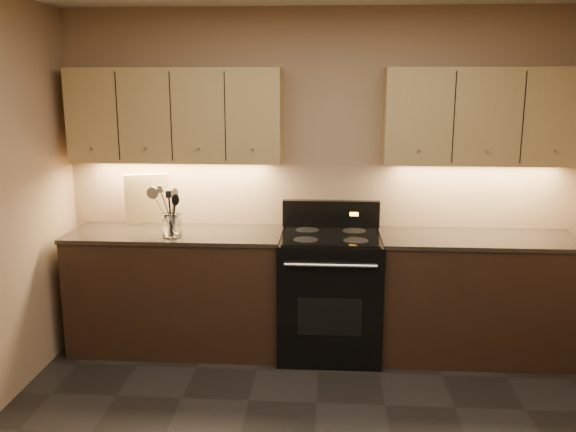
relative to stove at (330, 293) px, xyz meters
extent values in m
cube|color=#99765A|center=(-0.08, 0.32, 0.82)|extent=(4.00, 0.04, 2.60)
cube|color=black|center=(-1.18, 0.02, -0.03)|extent=(1.60, 0.60, 0.90)
cube|color=#392F24|center=(-1.18, 0.02, 0.44)|extent=(1.62, 0.62, 0.03)
cube|color=black|center=(1.10, 0.02, -0.03)|extent=(1.44, 0.60, 0.90)
cube|color=#392F24|center=(1.10, 0.02, 0.44)|extent=(1.46, 0.62, 0.03)
cube|color=black|center=(0.00, -0.01, -0.02)|extent=(0.76, 0.65, 0.92)
cube|color=black|center=(0.00, -0.01, 0.45)|extent=(0.70, 0.60, 0.01)
cube|color=black|center=(0.00, 0.28, 0.55)|extent=(0.76, 0.07, 0.22)
cube|color=orange|center=(0.18, 0.24, 0.56)|extent=(0.06, 0.00, 0.03)
cylinder|color=silver|center=(0.00, -0.35, 0.32)|extent=(0.65, 0.02, 0.02)
cube|color=black|center=(0.00, -0.33, -0.07)|extent=(0.46, 0.00, 0.28)
cylinder|color=black|center=(-0.18, -0.16, 0.45)|extent=(0.18, 0.18, 0.00)
cylinder|color=black|center=(0.18, -0.16, 0.45)|extent=(0.18, 0.18, 0.00)
cylinder|color=black|center=(-0.18, 0.14, 0.45)|extent=(0.18, 0.18, 0.00)
cylinder|color=black|center=(0.18, 0.14, 0.45)|extent=(0.18, 0.18, 0.00)
cube|color=tan|center=(-1.18, 0.17, 1.32)|extent=(1.60, 0.30, 0.70)
cube|color=tan|center=(1.10, 0.17, 1.32)|extent=(1.44, 0.30, 0.70)
cube|color=#B2B5BA|center=(-1.38, 0.31, 0.64)|extent=(0.08, 0.01, 0.12)
cylinder|color=white|center=(-1.17, -0.12, 0.54)|extent=(0.18, 0.18, 0.17)
cylinder|color=white|center=(-1.17, -0.12, 0.46)|extent=(0.14, 0.14, 0.02)
cube|color=tan|center=(-1.47, 0.26, 0.66)|extent=(0.35, 0.21, 0.42)
camera|label=1|loc=(-0.02, -4.42, 1.56)|focal=38.00mm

